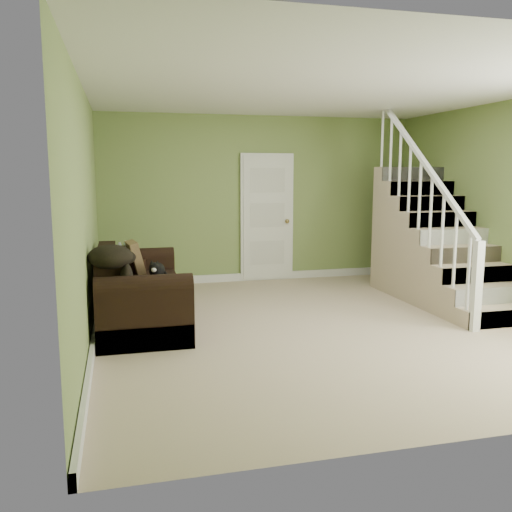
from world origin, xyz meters
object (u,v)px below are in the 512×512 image
side_table (127,281)px  banana (165,289)px  sofa (137,295)px  cat (157,270)px

side_table → banana: 1.49m
sofa → banana: sofa is taller
sofa → side_table: 0.93m
side_table → banana: bearing=-75.2°
sofa → cat: 0.45m
sofa → cat: (0.26, 0.29, 0.23)m
side_table → sofa: bearing=-84.3°
sofa → side_table: bearing=95.7°
sofa → banana: size_ratio=12.92×
side_table → cat: size_ratio=1.67×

